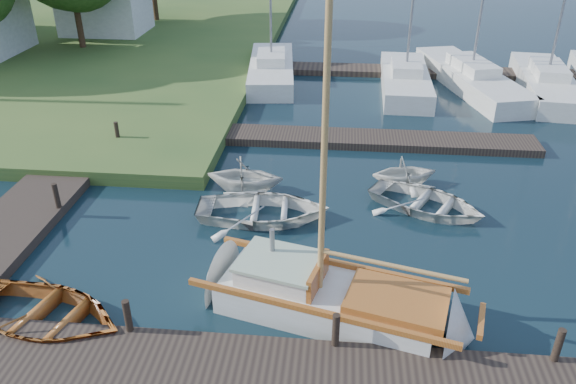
# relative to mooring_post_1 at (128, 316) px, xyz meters

# --- Properties ---
(ground) EXTENTS (160.00, 160.00, 0.00)m
(ground) POSITION_rel_mooring_post_1_xyz_m (3.00, 5.00, -0.70)
(ground) COLOR black
(ground) RESTS_ON ground
(near_dock) EXTENTS (18.00, 2.20, 0.30)m
(near_dock) POSITION_rel_mooring_post_1_xyz_m (3.00, -1.00, -0.55)
(near_dock) COLOR black
(near_dock) RESTS_ON ground
(left_dock) EXTENTS (2.20, 18.00, 0.30)m
(left_dock) POSITION_rel_mooring_post_1_xyz_m (-5.00, 7.00, -0.55)
(left_dock) COLOR black
(left_dock) RESTS_ON ground
(far_dock) EXTENTS (14.00, 1.60, 0.30)m
(far_dock) POSITION_rel_mooring_post_1_xyz_m (5.00, 11.50, -0.55)
(far_dock) COLOR black
(far_dock) RESTS_ON ground
(pontoon) EXTENTS (30.00, 1.60, 0.30)m
(pontoon) POSITION_rel_mooring_post_1_xyz_m (13.00, 21.00, -0.55)
(pontoon) COLOR black
(pontoon) RESTS_ON ground
(mooring_post_1) EXTENTS (0.16, 0.16, 0.80)m
(mooring_post_1) POSITION_rel_mooring_post_1_xyz_m (0.00, 0.00, 0.00)
(mooring_post_1) COLOR black
(mooring_post_1) RESTS_ON near_dock
(mooring_post_2) EXTENTS (0.16, 0.16, 0.80)m
(mooring_post_2) POSITION_rel_mooring_post_1_xyz_m (4.50, 0.00, 0.00)
(mooring_post_2) COLOR black
(mooring_post_2) RESTS_ON near_dock
(mooring_post_3) EXTENTS (0.16, 0.16, 0.80)m
(mooring_post_3) POSITION_rel_mooring_post_1_xyz_m (9.00, 0.00, 0.00)
(mooring_post_3) COLOR black
(mooring_post_3) RESTS_ON near_dock
(mooring_post_4) EXTENTS (0.16, 0.16, 0.80)m
(mooring_post_4) POSITION_rel_mooring_post_1_xyz_m (-4.00, 5.00, 0.00)
(mooring_post_4) COLOR black
(mooring_post_4) RESTS_ON left_dock
(mooring_post_5) EXTENTS (0.16, 0.16, 0.80)m
(mooring_post_5) POSITION_rel_mooring_post_1_xyz_m (-4.00, 10.00, 0.00)
(mooring_post_5) COLOR black
(mooring_post_5) RESTS_ON left_dock
(sailboat) EXTENTS (7.41, 3.71, 9.83)m
(sailboat) POSITION_rel_mooring_post_1_xyz_m (4.45, 1.36, -0.36)
(sailboat) COLOR silver
(sailboat) RESTS_ON ground
(dinghy) EXTENTS (4.54, 3.70, 0.82)m
(dinghy) POSITION_rel_mooring_post_1_xyz_m (-2.15, 0.30, -0.29)
(dinghy) COLOR #984416
(dinghy) RESTS_ON ground
(tender_a) EXTENTS (4.14, 3.08, 0.82)m
(tender_a) POSITION_rel_mooring_post_1_xyz_m (2.20, 5.45, -0.29)
(tender_a) COLOR silver
(tender_a) RESTS_ON ground
(tender_b) EXTENTS (2.59, 2.26, 1.32)m
(tender_b) POSITION_rel_mooring_post_1_xyz_m (1.37, 7.11, -0.04)
(tender_b) COLOR silver
(tender_b) RESTS_ON ground
(tender_c) EXTENTS (4.41, 4.01, 0.75)m
(tender_c) POSITION_rel_mooring_post_1_xyz_m (7.17, 6.46, -0.33)
(tender_c) COLOR silver
(tender_c) RESTS_ON ground
(tender_d) EXTENTS (2.56, 2.34, 1.15)m
(tender_d) POSITION_rel_mooring_post_1_xyz_m (6.61, 8.06, -0.13)
(tender_d) COLOR silver
(tender_d) RESTS_ON ground
(marina_boat_0) EXTENTS (3.00, 8.00, 10.40)m
(marina_boat_0) POSITION_rel_mooring_post_1_xyz_m (0.70, 19.54, -0.13)
(marina_boat_0) COLOR silver
(marina_boat_0) RESTS_ON ground
(marina_boat_2) EXTENTS (2.39, 7.44, 10.69)m
(marina_boat_2) POSITION_rel_mooring_post_1_xyz_m (7.49, 18.38, -0.13)
(marina_boat_2) COLOR silver
(marina_boat_2) RESTS_ON ground
(marina_boat_3) EXTENTS (4.54, 9.57, 11.47)m
(marina_boat_3) POSITION_rel_mooring_post_1_xyz_m (10.76, 18.99, -0.13)
(marina_boat_3) COLOR silver
(marina_boat_3) RESTS_ON ground
(marina_boat_4) EXTENTS (3.02, 8.47, 10.94)m
(marina_boat_4) POSITION_rel_mooring_post_1_xyz_m (14.26, 18.54, -0.13)
(marina_boat_4) COLOR silver
(marina_boat_4) RESTS_ON ground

